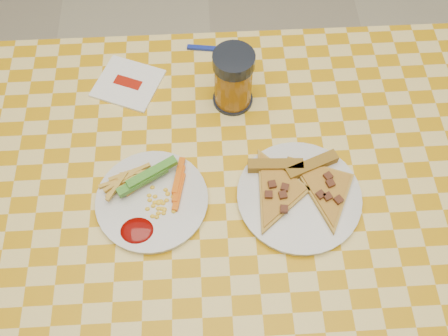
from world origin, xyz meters
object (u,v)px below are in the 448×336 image
at_px(plate_right, 299,197).
at_px(drink_glass, 233,80).
at_px(table, 226,219).
at_px(plate_left, 152,201).

distance_m(plate_right, drink_glass, 0.27).
xyz_separation_m(table, plate_right, (0.14, 0.00, 0.08)).
distance_m(table, drink_glass, 0.28).
relative_size(plate_right, drink_glass, 1.68).
distance_m(table, plate_left, 0.16).
relative_size(table, drink_glass, 9.27).
height_order(plate_right, drink_glass, drink_glass).
height_order(table, plate_right, plate_right).
relative_size(plate_left, plate_right, 0.90).
bearing_deg(plate_left, plate_right, -1.34).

